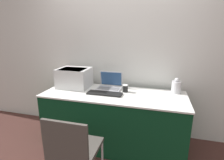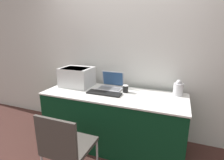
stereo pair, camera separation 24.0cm
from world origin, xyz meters
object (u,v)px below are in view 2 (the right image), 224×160
at_px(laptop_left, 111,85).
at_px(coffee_cup, 125,89).
at_px(external_keyboard, 104,93).
at_px(printer, 77,76).
at_px(metal_pitcher, 178,89).
at_px(chair, 66,144).

distance_m(laptop_left, coffee_cup, 0.27).
bearing_deg(external_keyboard, printer, 161.13).
distance_m(laptop_left, external_keyboard, 0.26).
bearing_deg(laptop_left, printer, -172.33).
relative_size(external_keyboard, metal_pitcher, 2.23).
height_order(printer, external_keyboard, printer).
relative_size(coffee_cup, metal_pitcher, 0.48).
xyz_separation_m(external_keyboard, coffee_cup, (0.25, 0.17, 0.04)).
xyz_separation_m(laptop_left, metal_pitcher, (0.94, 0.06, 0.04)).
height_order(metal_pitcher, chair, metal_pitcher).
bearing_deg(external_keyboard, chair, -95.76).
relative_size(printer, laptop_left, 1.32).
bearing_deg(laptop_left, metal_pitcher, 3.51).
xyz_separation_m(laptop_left, coffee_cup, (0.25, -0.09, -0.00)).
distance_m(printer, coffee_cup, 0.80).
distance_m(coffee_cup, chair, 1.08).
height_order(laptop_left, external_keyboard, laptop_left).
xyz_separation_m(printer, metal_pitcher, (1.48, 0.13, -0.06)).
xyz_separation_m(laptop_left, chair, (-0.08, -1.06, -0.34)).
bearing_deg(chair, laptop_left, 85.75).
bearing_deg(laptop_left, coffee_cup, -19.16).
relative_size(external_keyboard, chair, 0.56).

